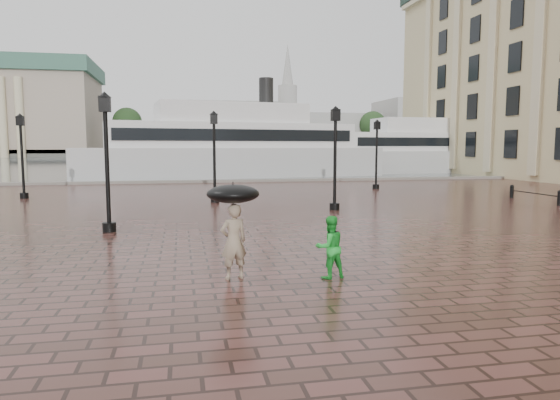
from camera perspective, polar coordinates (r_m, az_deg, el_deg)
The scene contains 12 objects.
ground at distance 8.39m, azimuth 15.65°, elevation -13.54°, with size 300.00×300.00×0.00m, color #3A211A.
harbour_water at distance 99.13m, azimuth -9.16°, elevation 4.44°, with size 240.00×240.00×0.00m, color #4B555B.
quay_edge at distance 39.29m, azimuth -5.90°, elevation 2.03°, with size 80.00×0.60×0.30m, color slate.
far_shore at distance 167.07m, azimuth -10.03°, elevation 5.43°, with size 300.00×60.00×2.00m, color #4C4C47.
distant_skyline at distance 165.47m, azimuth 7.08°, elevation 8.40°, with size 102.50×22.00×33.00m.
far_trees at distance 145.22m, azimuth -9.90°, elevation 8.66°, with size 188.00×8.00×13.50m.
street_lamps at distance 24.71m, azimuth -6.53°, elevation 5.01°, with size 21.44×14.44×4.40m.
adult_pedestrian at distance 10.58m, azimuth -5.33°, elevation -4.74°, with size 0.58×0.38×1.60m, color gray.
child_pedestrian at distance 10.67m, azimuth 5.71°, elevation -5.38°, with size 0.65×0.51×1.34m, color green.
ferry_near at distance 46.21m, azimuth -5.50°, elevation 6.04°, with size 28.44×10.75×9.10m.
ferry_far at distance 56.73m, azimuth 16.50°, elevation 5.46°, with size 24.27×6.70×7.89m.
umbrella at distance 10.44m, azimuth -5.39°, elevation 0.71°, with size 1.10×1.10×1.12m.
Camera 1 is at (-3.64, -7.02, 2.79)m, focal length 32.00 mm.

